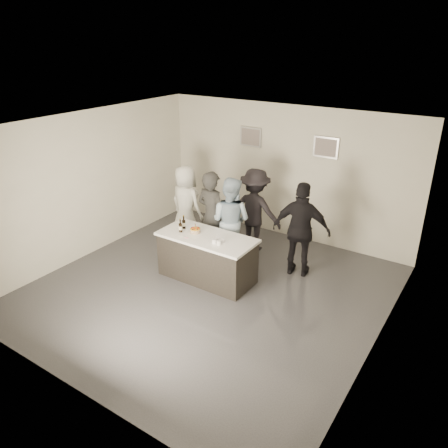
# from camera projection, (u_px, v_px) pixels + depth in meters

# --- Properties ---
(floor) EXTENTS (6.00, 6.00, 0.00)m
(floor) POSITION_uv_depth(u_px,v_px,m) (209.00, 290.00, 8.10)
(floor) COLOR #3D3D42
(floor) RESTS_ON ground
(ceiling) EXTENTS (6.00, 6.00, 0.00)m
(ceiling) POSITION_uv_depth(u_px,v_px,m) (207.00, 128.00, 6.89)
(ceiling) COLOR white
(wall_back) EXTENTS (6.00, 0.04, 3.00)m
(wall_back) POSITION_uv_depth(u_px,v_px,m) (285.00, 172.00, 9.79)
(wall_back) COLOR beige
(wall_back) RESTS_ON ground
(wall_front) EXTENTS (6.00, 0.04, 3.00)m
(wall_front) POSITION_uv_depth(u_px,v_px,m) (63.00, 295.00, 5.21)
(wall_front) COLOR beige
(wall_front) RESTS_ON ground
(wall_left) EXTENTS (0.04, 6.00, 3.00)m
(wall_left) POSITION_uv_depth(u_px,v_px,m) (90.00, 184.00, 9.01)
(wall_left) COLOR beige
(wall_left) RESTS_ON ground
(wall_right) EXTENTS (0.04, 6.00, 3.00)m
(wall_right) POSITION_uv_depth(u_px,v_px,m) (386.00, 261.00, 5.98)
(wall_right) COLOR beige
(wall_right) RESTS_ON ground
(picture_left) EXTENTS (0.54, 0.04, 0.44)m
(picture_left) POSITION_uv_depth(u_px,v_px,m) (251.00, 137.00, 9.94)
(picture_left) COLOR #B2B2B7
(picture_left) RESTS_ON wall_back
(picture_right) EXTENTS (0.54, 0.04, 0.44)m
(picture_right) POSITION_uv_depth(u_px,v_px,m) (326.00, 147.00, 9.03)
(picture_right) COLOR #B2B2B7
(picture_right) RESTS_ON wall_back
(bar_counter) EXTENTS (1.86, 0.86, 0.90)m
(bar_counter) POSITION_uv_depth(u_px,v_px,m) (207.00, 257.00, 8.31)
(bar_counter) COLOR white
(bar_counter) RESTS_ON ground
(cake) EXTENTS (0.19, 0.19, 0.07)m
(cake) POSITION_uv_depth(u_px,v_px,m) (195.00, 231.00, 8.26)
(cake) COLOR orange
(cake) RESTS_ON bar_counter
(beer_bottle_a) EXTENTS (0.07, 0.07, 0.26)m
(beer_bottle_a) POSITION_uv_depth(u_px,v_px,m) (184.00, 222.00, 8.40)
(beer_bottle_a) COLOR black
(beer_bottle_a) RESTS_ON bar_counter
(beer_bottle_b) EXTENTS (0.07, 0.07, 0.26)m
(beer_bottle_b) POSITION_uv_depth(u_px,v_px,m) (180.00, 226.00, 8.25)
(beer_bottle_b) COLOR black
(beer_bottle_b) RESTS_ON bar_counter
(tumbler_cluster) EXTENTS (0.19, 0.19, 0.08)m
(tumbler_cluster) POSITION_uv_depth(u_px,v_px,m) (218.00, 241.00, 7.85)
(tumbler_cluster) COLOR gold
(tumbler_cluster) RESTS_ON bar_counter
(candles) EXTENTS (0.24, 0.08, 0.01)m
(candles) POSITION_uv_depth(u_px,v_px,m) (184.00, 237.00, 8.10)
(candles) COLOR pink
(candles) RESTS_ON bar_counter
(person_main_black) EXTENTS (0.74, 0.53, 1.91)m
(person_main_black) POSITION_uv_depth(u_px,v_px,m) (212.00, 217.00, 8.85)
(person_main_black) COLOR #262626
(person_main_black) RESTS_ON ground
(person_main_blue) EXTENTS (0.94, 0.76, 1.81)m
(person_main_blue) POSITION_uv_depth(u_px,v_px,m) (230.00, 220.00, 8.79)
(person_main_blue) COLOR #9BB4CB
(person_main_blue) RESTS_ON ground
(person_guest_left) EXTENTS (0.93, 0.68, 1.74)m
(person_guest_left) POSITION_uv_depth(u_px,v_px,m) (186.00, 204.00, 9.76)
(person_guest_left) COLOR silver
(person_guest_left) RESTS_ON ground
(person_guest_right) EXTENTS (1.17, 0.68, 1.88)m
(person_guest_right) POSITION_uv_depth(u_px,v_px,m) (301.00, 230.00, 8.28)
(person_guest_right) COLOR black
(person_guest_right) RESTS_ON ground
(person_guest_back) EXTENTS (1.24, 0.79, 1.82)m
(person_guest_back) POSITION_uv_depth(u_px,v_px,m) (255.00, 210.00, 9.28)
(person_guest_back) COLOR black
(person_guest_back) RESTS_ON ground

